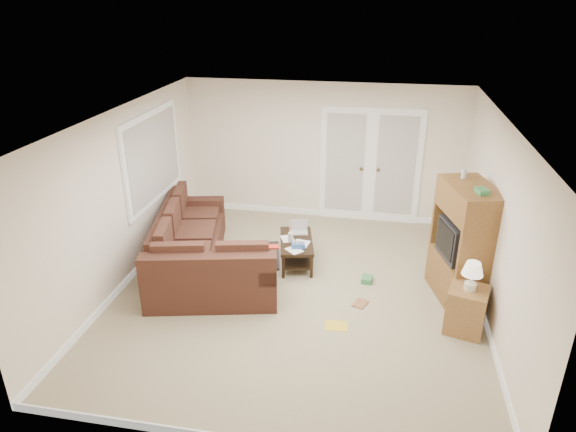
% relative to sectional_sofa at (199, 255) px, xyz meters
% --- Properties ---
extents(floor, '(5.50, 5.50, 0.00)m').
position_rel_sectional_sofa_xyz_m(floor, '(1.53, -0.21, -0.33)').
color(floor, tan).
rests_on(floor, ground).
extents(ceiling, '(5.00, 5.50, 0.02)m').
position_rel_sectional_sofa_xyz_m(ceiling, '(1.53, -0.21, 2.17)').
color(ceiling, white).
rests_on(ceiling, wall_back).
extents(wall_left, '(0.02, 5.50, 2.50)m').
position_rel_sectional_sofa_xyz_m(wall_left, '(-0.97, -0.21, 0.92)').
color(wall_left, white).
rests_on(wall_left, floor).
extents(wall_right, '(0.02, 5.50, 2.50)m').
position_rel_sectional_sofa_xyz_m(wall_right, '(4.03, -0.21, 0.92)').
color(wall_right, white).
rests_on(wall_right, floor).
extents(wall_back, '(5.00, 0.02, 2.50)m').
position_rel_sectional_sofa_xyz_m(wall_back, '(1.53, 2.54, 0.92)').
color(wall_back, white).
rests_on(wall_back, floor).
extents(wall_front, '(5.00, 0.02, 2.50)m').
position_rel_sectional_sofa_xyz_m(wall_front, '(1.53, -2.96, 0.92)').
color(wall_front, white).
rests_on(wall_front, floor).
extents(baseboards, '(5.00, 5.50, 0.10)m').
position_rel_sectional_sofa_xyz_m(baseboards, '(1.53, -0.21, -0.28)').
color(baseboards, silver).
rests_on(baseboards, floor).
extents(french_doors, '(1.80, 0.05, 2.13)m').
position_rel_sectional_sofa_xyz_m(french_doors, '(2.38, 2.50, 0.71)').
color(french_doors, silver).
rests_on(french_doors, floor).
extents(window_left, '(0.05, 1.92, 1.42)m').
position_rel_sectional_sofa_xyz_m(window_left, '(-0.94, 0.79, 1.22)').
color(window_left, silver).
rests_on(window_left, wall_left).
extents(sectional_sofa, '(2.34, 2.83, 0.84)m').
position_rel_sectional_sofa_xyz_m(sectional_sofa, '(0.00, 0.00, 0.00)').
color(sectional_sofa, '#44241A').
rests_on(sectional_sofa, floor).
extents(coffee_table, '(0.68, 1.06, 0.67)m').
position_rel_sectional_sofa_xyz_m(coffee_table, '(1.36, 0.64, -0.11)').
color(coffee_table, black).
rests_on(coffee_table, floor).
extents(tv_armoire, '(0.82, 1.14, 1.77)m').
position_rel_sectional_sofa_xyz_m(tv_armoire, '(3.72, 0.08, 0.50)').
color(tv_armoire, brown).
rests_on(tv_armoire, floor).
extents(side_cabinet, '(0.56, 0.56, 0.97)m').
position_rel_sectional_sofa_xyz_m(side_cabinet, '(3.73, -0.70, 0.02)').
color(side_cabinet, olive).
rests_on(side_cabinet, floor).
extents(space_heater, '(0.14, 0.12, 0.33)m').
position_rel_sectional_sofa_xyz_m(space_heater, '(3.72, 2.24, -0.16)').
color(space_heater, silver).
rests_on(space_heater, floor).
extents(floor_magazine, '(0.30, 0.25, 0.01)m').
position_rel_sectional_sofa_xyz_m(floor_magazine, '(2.14, -0.92, -0.32)').
color(floor_magazine, yellow).
rests_on(floor_magazine, floor).
extents(floor_greenbox, '(0.17, 0.21, 0.08)m').
position_rel_sectional_sofa_xyz_m(floor_greenbox, '(2.48, 0.25, -0.29)').
color(floor_greenbox, '#387C45').
rests_on(floor_greenbox, floor).
extents(floor_book, '(0.24, 0.27, 0.02)m').
position_rel_sectional_sofa_xyz_m(floor_book, '(2.34, -0.33, -0.32)').
color(floor_book, brown).
rests_on(floor_book, floor).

